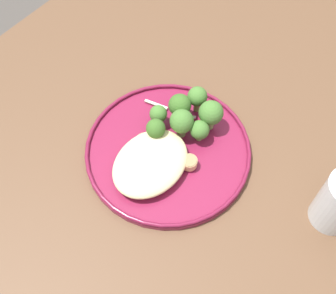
{
  "coord_description": "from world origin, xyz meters",
  "views": [
    {
      "loc": [
        0.29,
        0.2,
        1.4
      ],
      "look_at": [
        -0.02,
        -0.04,
        0.76
      ],
      "focal_mm": 46.55,
      "sensor_mm": 36.0,
      "label": 1
    }
  ],
  "objects_px": {
    "seared_scallop_large_seared": "(129,174)",
    "broccoli_floret_near_rim": "(180,106)",
    "broccoli_floret_left_leaning": "(197,97)",
    "dinner_plate": "(168,150)",
    "seared_scallop_on_noodles": "(145,164)",
    "broccoli_floret_center_pile": "(211,113)",
    "seared_scallop_tilted_round": "(129,155)",
    "seared_scallop_half_hidden": "(145,140)",
    "broccoli_floret_rear_charred": "(200,130)",
    "broccoli_floret_split_head": "(156,130)",
    "broccoli_floret_right_tilted": "(158,114)",
    "seared_scallop_rear_pale": "(158,170)",
    "seared_scallop_left_edge": "(189,162)",
    "broccoli_floret_front_edge": "(182,122)"
  },
  "relations": [
    {
      "from": "broccoli_floret_split_head",
      "to": "broccoli_floret_rear_charred",
      "type": "distance_m",
      "value": 0.08
    },
    {
      "from": "seared_scallop_tilted_round",
      "to": "seared_scallop_half_hidden",
      "type": "height_order",
      "value": "same"
    },
    {
      "from": "broccoli_floret_center_pile",
      "to": "broccoli_floret_rear_charred",
      "type": "distance_m",
      "value": 0.04
    },
    {
      "from": "seared_scallop_tilted_round",
      "to": "seared_scallop_half_hidden",
      "type": "bearing_deg",
      "value": 176.49
    },
    {
      "from": "broccoli_floret_center_pile",
      "to": "broccoli_floret_front_edge",
      "type": "bearing_deg",
      "value": -33.48
    },
    {
      "from": "seared_scallop_left_edge",
      "to": "broccoli_floret_rear_charred",
      "type": "distance_m",
      "value": 0.06
    },
    {
      "from": "dinner_plate",
      "to": "broccoli_floret_split_head",
      "type": "xyz_separation_m",
      "value": [
        -0.0,
        -0.03,
        0.04
      ]
    },
    {
      "from": "dinner_plate",
      "to": "seared_scallop_half_hidden",
      "type": "height_order",
      "value": "seared_scallop_half_hidden"
    },
    {
      "from": "seared_scallop_left_edge",
      "to": "broccoli_floret_front_edge",
      "type": "bearing_deg",
      "value": -130.92
    },
    {
      "from": "seared_scallop_large_seared",
      "to": "broccoli_floret_near_rim",
      "type": "bearing_deg",
      "value": -176.39
    },
    {
      "from": "broccoli_floret_right_tilted",
      "to": "broccoli_floret_front_edge",
      "type": "xyz_separation_m",
      "value": [
        -0.01,
        0.05,
        0.01
      ]
    },
    {
      "from": "seared_scallop_rear_pale",
      "to": "seared_scallop_left_edge",
      "type": "distance_m",
      "value": 0.06
    },
    {
      "from": "seared_scallop_large_seared",
      "to": "broccoli_floret_split_head",
      "type": "xyz_separation_m",
      "value": [
        -0.09,
        -0.01,
        0.02
      ]
    },
    {
      "from": "broccoli_floret_right_tilted",
      "to": "broccoli_floret_left_leaning",
      "type": "relative_size",
      "value": 0.78
    },
    {
      "from": "broccoli_floret_split_head",
      "to": "broccoli_floret_left_leaning",
      "type": "bearing_deg",
      "value": 171.09
    },
    {
      "from": "seared_scallop_on_noodles",
      "to": "broccoli_floret_split_head",
      "type": "bearing_deg",
      "value": -159.77
    },
    {
      "from": "seared_scallop_tilted_round",
      "to": "broccoli_floret_near_rim",
      "type": "height_order",
      "value": "broccoli_floret_near_rim"
    },
    {
      "from": "broccoli_floret_front_edge",
      "to": "broccoli_floret_near_rim",
      "type": "distance_m",
      "value": 0.04
    },
    {
      "from": "seared_scallop_half_hidden",
      "to": "broccoli_floret_center_pile",
      "type": "distance_m",
      "value": 0.12
    },
    {
      "from": "seared_scallop_half_hidden",
      "to": "broccoli_floret_front_edge",
      "type": "distance_m",
      "value": 0.07
    },
    {
      "from": "seared_scallop_large_seared",
      "to": "broccoli_floret_center_pile",
      "type": "xyz_separation_m",
      "value": [
        -0.17,
        0.04,
        0.03
      ]
    },
    {
      "from": "broccoli_floret_left_leaning",
      "to": "broccoli_floret_rear_charred",
      "type": "bearing_deg",
      "value": 40.29
    },
    {
      "from": "dinner_plate",
      "to": "broccoli_floret_left_leaning",
      "type": "height_order",
      "value": "broccoli_floret_left_leaning"
    },
    {
      "from": "seared_scallop_tilted_round",
      "to": "seared_scallop_on_noodles",
      "type": "bearing_deg",
      "value": 94.09
    },
    {
      "from": "seared_scallop_on_noodles",
      "to": "broccoli_floret_center_pile",
      "type": "xyz_separation_m",
      "value": [
        -0.14,
        0.04,
        0.03
      ]
    },
    {
      "from": "seared_scallop_tilted_round",
      "to": "broccoli_floret_left_leaning",
      "type": "height_order",
      "value": "broccoli_floret_left_leaning"
    },
    {
      "from": "seared_scallop_half_hidden",
      "to": "broccoli_floret_center_pile",
      "type": "xyz_separation_m",
      "value": [
        -0.1,
        0.07,
        0.03
      ]
    },
    {
      "from": "dinner_plate",
      "to": "broccoli_floret_rear_charred",
      "type": "bearing_deg",
      "value": 151.44
    },
    {
      "from": "dinner_plate",
      "to": "seared_scallop_left_edge",
      "type": "xyz_separation_m",
      "value": [
        0.0,
        0.05,
        0.01
      ]
    },
    {
      "from": "seared_scallop_tilted_round",
      "to": "seared_scallop_on_noodles",
      "type": "height_order",
      "value": "seared_scallop_on_noodles"
    },
    {
      "from": "seared_scallop_rear_pale",
      "to": "seared_scallop_left_edge",
      "type": "relative_size",
      "value": 1.26
    },
    {
      "from": "seared_scallop_large_seared",
      "to": "broccoli_floret_right_tilted",
      "type": "xyz_separation_m",
      "value": [
        -0.12,
        -0.03,
        0.02
      ]
    },
    {
      "from": "seared_scallop_half_hidden",
      "to": "seared_scallop_on_noodles",
      "type": "bearing_deg",
      "value": 39.49
    },
    {
      "from": "broccoli_floret_rear_charred",
      "to": "seared_scallop_tilted_round",
      "type": "bearing_deg",
      "value": -33.56
    },
    {
      "from": "seared_scallop_large_seared",
      "to": "broccoli_floret_left_leaning",
      "type": "distance_m",
      "value": 0.19
    },
    {
      "from": "seared_scallop_rear_pale",
      "to": "broccoli_floret_rear_charred",
      "type": "relative_size",
      "value": 0.75
    },
    {
      "from": "dinner_plate",
      "to": "seared_scallop_tilted_round",
      "type": "relative_size",
      "value": 12.4
    },
    {
      "from": "dinner_plate",
      "to": "seared_scallop_rear_pale",
      "type": "xyz_separation_m",
      "value": [
        0.05,
        0.02,
        0.01
      ]
    },
    {
      "from": "broccoli_floret_front_edge",
      "to": "broccoli_floret_center_pile",
      "type": "xyz_separation_m",
      "value": [
        -0.04,
        0.03,
        0.0
      ]
    },
    {
      "from": "seared_scallop_on_noodles",
      "to": "broccoli_floret_left_leaning",
      "type": "distance_m",
      "value": 0.15
    },
    {
      "from": "seared_scallop_left_edge",
      "to": "seared_scallop_on_noodles",
      "type": "height_order",
      "value": "same"
    },
    {
      "from": "broccoli_floret_left_leaning",
      "to": "broccoli_floret_center_pile",
      "type": "relative_size",
      "value": 0.91
    },
    {
      "from": "seared_scallop_left_edge",
      "to": "broccoli_floret_split_head",
      "type": "relative_size",
      "value": 0.49
    },
    {
      "from": "dinner_plate",
      "to": "seared_scallop_on_noodles",
      "type": "bearing_deg",
      "value": -9.62
    },
    {
      "from": "broccoli_floret_center_pile",
      "to": "broccoli_floret_rear_charred",
      "type": "height_order",
      "value": "broccoli_floret_center_pile"
    },
    {
      "from": "broccoli_floret_near_rim",
      "to": "broccoli_floret_split_head",
      "type": "xyz_separation_m",
      "value": [
        0.07,
        -0.0,
        -0.0
      ]
    },
    {
      "from": "dinner_plate",
      "to": "broccoli_floret_center_pile",
      "type": "distance_m",
      "value": 0.1
    },
    {
      "from": "seared_scallop_large_seared",
      "to": "broccoli_floret_front_edge",
      "type": "bearing_deg",
      "value": 173.08
    },
    {
      "from": "seared_scallop_half_hidden",
      "to": "broccoli_floret_center_pile",
      "type": "bearing_deg",
      "value": 146.09
    },
    {
      "from": "seared_scallop_left_edge",
      "to": "seared_scallop_half_hidden",
      "type": "relative_size",
      "value": 0.89
    }
  ]
}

